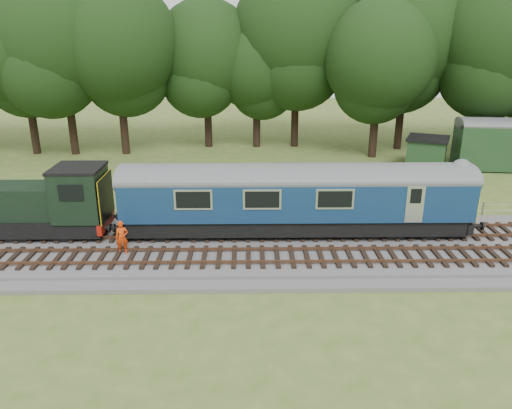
{
  "coord_description": "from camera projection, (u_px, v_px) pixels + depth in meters",
  "views": [
    {
      "loc": [
        0.06,
        -23.26,
        10.68
      ],
      "look_at": [
        0.41,
        1.4,
        2.0
      ],
      "focal_mm": 35.0,
      "sensor_mm": 36.0,
      "label": 1
    }
  ],
  "objects": [
    {
      "name": "ballast",
      "position": [
        248.0,
        247.0,
        25.42
      ],
      "size": [
        70.0,
        7.0,
        0.35
      ],
      "primitive_type": "cube",
      "color": "#4C4C4F",
      "rests_on": "ground"
    },
    {
      "name": "track_south",
      "position": [
        248.0,
        257.0,
        23.83
      ],
      "size": [
        67.2,
        2.4,
        0.21
      ],
      "color": "black",
      "rests_on": "ballast"
    },
    {
      "name": "dmu_railcar",
      "position": [
        296.0,
        193.0,
        25.97
      ],
      "size": [
        18.05,
        2.86,
        3.88
      ],
      "color": "black",
      "rests_on": "ground"
    },
    {
      "name": "fence",
      "position": [
        248.0,
        219.0,
        29.72
      ],
      "size": [
        64.0,
        0.12,
        1.0
      ],
      "primitive_type": null,
      "color": "#6B6054",
      "rests_on": "ground"
    },
    {
      "name": "shunter_loco",
      "position": [
        29.0,
        206.0,
        26.0
      ],
      "size": [
        8.91,
        2.6,
        3.38
      ],
      "color": "black",
      "rests_on": "ground"
    },
    {
      "name": "track_north",
      "position": [
        248.0,
        232.0,
        26.66
      ],
      "size": [
        67.2,
        2.4,
        0.21
      ],
      "color": "black",
      "rests_on": "ballast"
    },
    {
      "name": "tree_line",
      "position": [
        248.0,
        151.0,
        46.23
      ],
      "size": [
        70.0,
        8.0,
        18.0
      ],
      "primitive_type": null,
      "color": "black",
      "rests_on": "ground"
    },
    {
      "name": "ground",
      "position": [
        248.0,
        250.0,
        25.48
      ],
      "size": [
        120.0,
        120.0,
        0.0
      ],
      "primitive_type": "plane",
      "color": "#456424",
      "rests_on": "ground"
    },
    {
      "name": "worker",
      "position": [
        122.0,
        238.0,
        24.04
      ],
      "size": [
        0.68,
        0.52,
        1.68
      ],
      "primitive_type": "imported",
      "rotation": [
        0.0,
        0.0,
        0.2
      ],
      "color": "red",
      "rests_on": "ballast"
    },
    {
      "name": "shed",
      "position": [
        427.0,
        153.0,
        40.12
      ],
      "size": [
        4.14,
        4.14,
        2.56
      ],
      "rotation": [
        0.0,
        0.0,
        -0.42
      ],
      "color": "#1A391C",
      "rests_on": "ground"
    }
  ]
}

